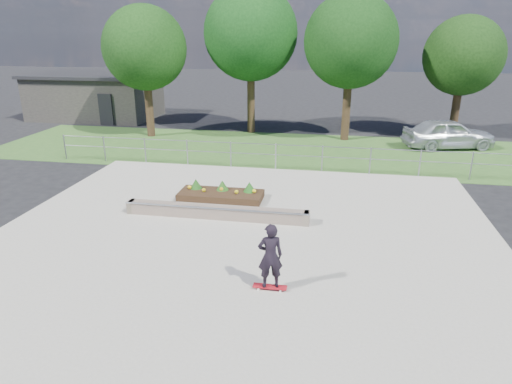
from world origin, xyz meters
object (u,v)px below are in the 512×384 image
at_px(planter_bed, 221,193).
at_px(grind_ledge, 216,212).
at_px(parked_car, 448,134).
at_px(skateboarder, 270,256).

bearing_deg(planter_bed, grind_ledge, -80.88).
distance_m(planter_bed, parked_car, 13.53).
distance_m(grind_ledge, skateboarder, 4.65).
height_order(planter_bed, skateboarder, skateboarder).
bearing_deg(grind_ledge, parked_car, 50.31).
relative_size(grind_ledge, planter_bed, 2.00).
bearing_deg(grind_ledge, planter_bed, 99.12).
relative_size(grind_ledge, skateboarder, 3.60).
relative_size(planter_bed, parked_car, 0.66).
height_order(grind_ledge, parked_car, parked_car).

